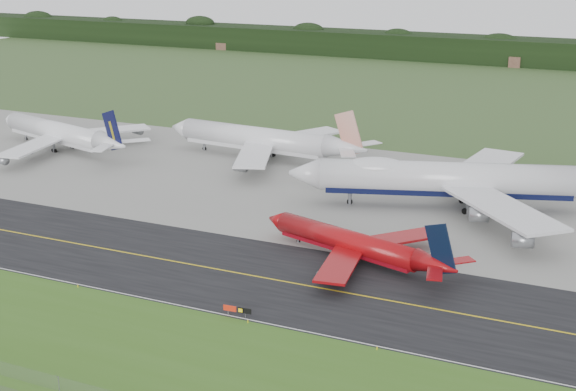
# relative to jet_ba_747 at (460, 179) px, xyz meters

# --- Properties ---
(ground) EXTENTS (600.00, 600.00, 0.00)m
(ground) POSITION_rel_jet_ba_747_xyz_m (-24.26, -47.74, -6.59)
(ground) COLOR #345125
(ground) RESTS_ON ground
(grass_verge) EXTENTS (400.00, 30.00, 0.01)m
(grass_verge) POSITION_rel_jet_ba_747_xyz_m (-24.26, -82.74, -6.58)
(grass_verge) COLOR #375F1B
(grass_verge) RESTS_ON ground
(taxiway) EXTENTS (400.00, 32.00, 0.02)m
(taxiway) POSITION_rel_jet_ba_747_xyz_m (-24.26, -51.74, -6.58)
(taxiway) COLOR black
(taxiway) RESTS_ON ground
(apron) EXTENTS (400.00, 78.00, 0.01)m
(apron) POSITION_rel_jet_ba_747_xyz_m (-24.26, 3.26, -6.58)
(apron) COLOR gray
(apron) RESTS_ON ground
(taxiway_centreline) EXTENTS (400.00, 0.40, 0.00)m
(taxiway_centreline) POSITION_rel_jet_ba_747_xyz_m (-24.26, -51.74, -6.56)
(taxiway_centreline) COLOR gold
(taxiway_centreline) RESTS_ON taxiway
(taxiway_edge_line) EXTENTS (400.00, 0.25, 0.00)m
(taxiway_edge_line) POSITION_rel_jet_ba_747_xyz_m (-24.26, -67.24, -6.56)
(taxiway_edge_line) COLOR silver
(taxiway_edge_line) RESTS_ON taxiway
(horizon_treeline) EXTENTS (700.00, 25.00, 12.00)m
(horizon_treeline) POSITION_rel_jet_ba_747_xyz_m (-24.26, 226.02, -1.12)
(horizon_treeline) COLOR black
(horizon_treeline) RESTS_ON ground
(jet_ba_747) EXTENTS (75.25, 60.82, 19.35)m
(jet_ba_747) POSITION_rel_jet_ba_747_xyz_m (0.00, 0.00, 0.00)
(jet_ba_747) COLOR silver
(jet_ba_747) RESTS_ON ground
(jet_red_737) EXTENTS (41.38, 32.92, 11.40)m
(jet_red_737) POSITION_rel_jet_ba_747_xyz_m (-10.32, -37.72, -3.43)
(jet_red_737) COLOR maroon
(jet_red_737) RESTS_ON ground
(jet_navy_gold) EXTENTS (55.19, 46.99, 14.48)m
(jet_navy_gold) POSITION_rel_jet_ba_747_xyz_m (-112.46, 5.62, -1.83)
(jet_navy_gold) COLOR white
(jet_navy_gold) RESTS_ON ground
(jet_star_tail) EXTENTS (60.08, 50.11, 15.84)m
(jet_star_tail) POSITION_rel_jet_ba_747_xyz_m (-56.73, 19.93, -1.31)
(jet_star_tail) COLOR silver
(jet_star_tail) RESTS_ON ground
(taxiway_sign) EXTENTS (4.66, 0.50, 1.55)m
(taxiway_sign) POSITION_rel_jet_ba_747_xyz_m (-19.48, -66.85, -5.49)
(taxiway_sign) COLOR slate
(taxiway_sign) RESTS_ON ground
(edge_marker_left) EXTENTS (0.16, 0.16, 0.50)m
(edge_marker_left) POSITION_rel_jet_ba_747_xyz_m (-49.03, -68.24, -6.34)
(edge_marker_left) COLOR yellow
(edge_marker_left) RESTS_ON ground
(edge_marker_center) EXTENTS (0.16, 0.16, 0.50)m
(edge_marker_center) POSITION_rel_jet_ba_747_xyz_m (-16.91, -68.24, -6.34)
(edge_marker_center) COLOR yellow
(edge_marker_center) RESTS_ON ground
(edge_marker_right) EXTENTS (0.16, 0.16, 0.50)m
(edge_marker_right) POSITION_rel_jet_ba_747_xyz_m (3.75, -68.24, -6.34)
(edge_marker_right) COLOR yellow
(edge_marker_right) RESTS_ON ground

